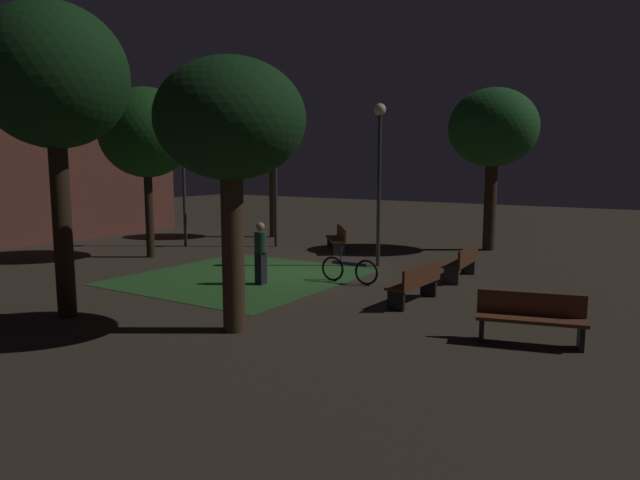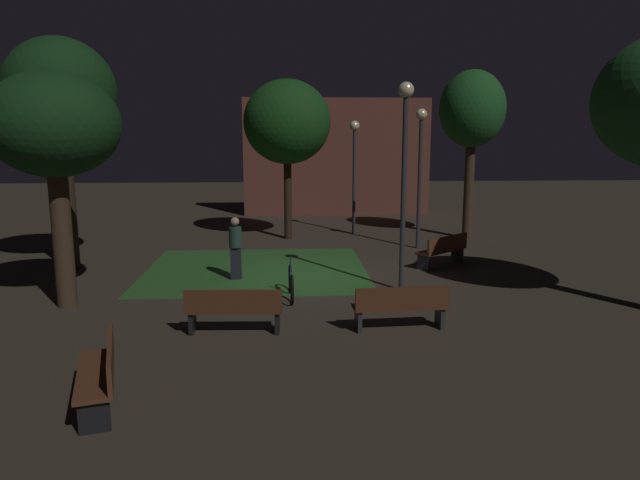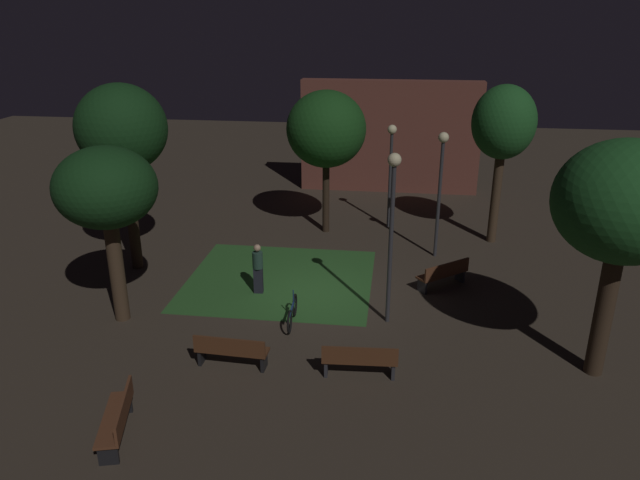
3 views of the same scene
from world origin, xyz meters
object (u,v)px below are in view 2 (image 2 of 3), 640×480
Objects in this scene: bench_back_row at (234,309)px; tree_lawn_side at (60,94)px; bench_front_right at (443,249)px; lamp_post_path_center at (420,154)px; pedestrian at (235,247)px; tree_back_right at (287,123)px; tree_right_canopy at (472,111)px; bench_by_lamp at (101,371)px; lamp_post_near_wall at (404,153)px; bicycle at (291,283)px; bench_lawn_edge at (401,306)px; lamp_post_plaza_west at (354,157)px; tree_back_left at (54,128)px.

tree_lawn_side is (-4.85, 5.55, 4.23)m from bench_back_row.
bench_front_right is 0.28× the size of tree_lawn_side.
lamp_post_path_center is 2.77× the size of pedestrian.
tree_back_right is at bearing 76.41° from pedestrian.
bench_by_lamp is at bearing -126.07° from tree_right_canopy.
lamp_post_near_wall is 2.92× the size of bicycle.
tree_right_canopy is 10.58m from bicycle.
lamp_post_near_wall reaches higher than bench_lawn_edge.
tree_back_right is 7.43m from tree_lawn_side.
lamp_post_path_center is 3.42m from lamp_post_plaza_west.
bench_back_row is 3.14m from bench_lawn_edge.
lamp_post_path_center is 7.48m from bicycle.
lamp_post_path_center is at bearing 52.91° from bicycle.
tree_back_left is (-11.27, -7.67, -0.64)m from tree_right_canopy.
lamp_post_path_center is at bearing 92.79° from bench_front_right.
bench_by_lamp is 0.42× the size of lamp_post_path_center.
lamp_post_plaza_west is at bearing 71.84° from bench_back_row.
bench_front_right is 0.34× the size of tree_back_left.
bicycle is at bearing 3.80° from tree_back_left.
bicycle is at bearing -169.18° from lamp_post_near_wall.
tree_back_left reaches higher than lamp_post_path_center.
bench_lawn_edge is at bearing -113.37° from bench_front_right.
tree_lawn_side reaches higher than pedestrian.
lamp_post_near_wall is (-3.77, -6.85, -1.18)m from tree_right_canopy.
lamp_post_near_wall is (7.50, 0.83, -0.54)m from tree_back_left.
tree_right_canopy reaches higher than lamp_post_plaza_west.
lamp_post_path_center is at bearing 56.16° from bench_back_row.
tree_right_canopy reaches higher than lamp_post_near_wall.
bicycle is (-0.01, -7.60, -3.72)m from tree_back_right.
lamp_post_plaza_west is at bearing 108.64° from bench_front_right.
tree_back_left is at bearing -129.69° from lamp_post_plaza_west.
lamp_post_path_center is (-0.13, 2.61, 2.56)m from bench_front_right.
bench_front_right is at bearing 49.04° from bench_by_lamp.
bench_back_row is 9.86m from lamp_post_path_center.
tree_back_right is at bearing 154.10° from lamp_post_path_center.
tree_lawn_side is at bearing -147.81° from lamp_post_plaza_west.
lamp_post_plaza_west is at bearing 60.07° from pedestrian.
tree_lawn_side reaches higher than tree_right_canopy.
tree_lawn_side is 1.49× the size of lamp_post_plaza_west.
tree_back_right reaches higher than tree_back_left.
bench_lawn_edge is at bearing -114.21° from tree_right_canopy.
lamp_post_plaza_west is (8.41, 5.29, -1.86)m from tree_lawn_side.
bench_front_right is 5.84m from pedestrian.
bench_lawn_edge is 11.11m from lamp_post_plaza_west.
lamp_post_path_center is at bearing -25.90° from tree_back_right.
bicycle reaches higher than bench_front_right.
bench_by_lamp is 0.30× the size of tree_lawn_side.
tree_back_right is at bearing 101.55° from bench_lawn_edge.
lamp_post_path_center is at bearing 13.06° from tree_lawn_side.
lamp_post_plaza_west is at bearing 120.70° from lamp_post_path_center.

